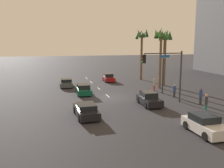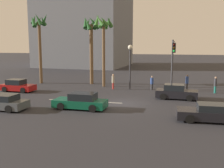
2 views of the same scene
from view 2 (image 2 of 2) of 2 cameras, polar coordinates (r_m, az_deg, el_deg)
The scene contains 19 objects.
ground_plane at distance 25.10m, azimuth 2.21°, elevation -4.12°, with size 220.00×220.00×0.00m, color #28282D.
lane_stripe_1 at distance 30.29m, azimuth -22.35°, elevation -2.53°, with size 2.57×0.14×0.01m, color silver.
lane_stripe_2 at distance 27.10m, azimuth -11.39°, elevation -3.31°, with size 1.93×0.14×0.01m, color silver.
lane_stripe_3 at distance 25.31m, azimuth 0.01°, elevation -3.99°, with size 1.91×0.14×0.01m, color silver.
car_0 at distance 23.04m, azimuth -6.63°, elevation -3.72°, with size 4.56×1.96×1.39m.
car_1 at distance 32.95m, azimuth -19.44°, elevation -0.39°, with size 4.04×1.99×1.41m.
car_2 at distance 24.53m, azimuth -22.33°, elevation -3.62°, with size 4.47×2.10×1.31m.
car_3 at distance 27.68m, azimuth 13.46°, elevation -1.72°, with size 4.15×2.03×1.47m.
car_4 at distance 20.57m, azimuth 20.12°, elevation -5.82°, with size 4.58×2.04×1.28m.
traffic_signal at distance 29.71m, azimuth 12.80°, elevation 5.56°, with size 0.46×5.07×5.94m.
streetlamp at distance 32.18m, azimuth 3.87°, elevation 5.57°, with size 0.56×0.56×5.35m.
pedestrian_0 at distance 33.34m, azimuth 15.65°, elevation 0.45°, with size 0.50×0.50×1.83m.
pedestrian_1 at distance 32.47m, azimuth 8.48°, elevation 0.28°, with size 0.53×0.53×1.65m.
pedestrian_2 at distance 32.58m, azimuth 0.22°, elevation 0.63°, with size 0.43×0.43×1.84m.
pedestrian_3 at distance 32.08m, azimuth 21.11°, elevation -0.06°, with size 0.43×0.43×1.86m.
palm_tree_0 at distance 38.49m, azimuth -15.24°, elevation 10.77°, with size 2.57×2.71×9.63m.
palm_tree_2 at distance 34.31m, azimuth -1.83°, elevation 11.20°, with size 2.35×2.57×9.29m.
palm_tree_3 at distance 36.66m, azimuth -4.43°, elevation 10.42°, with size 2.73×2.75×9.11m.
building_0 at distance 66.53m, azimuth -5.78°, elevation 14.22°, with size 19.58×17.86×23.98m, color slate.
Camera 2 is at (4.79, -24.00, 5.58)m, focal length 43.03 mm.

